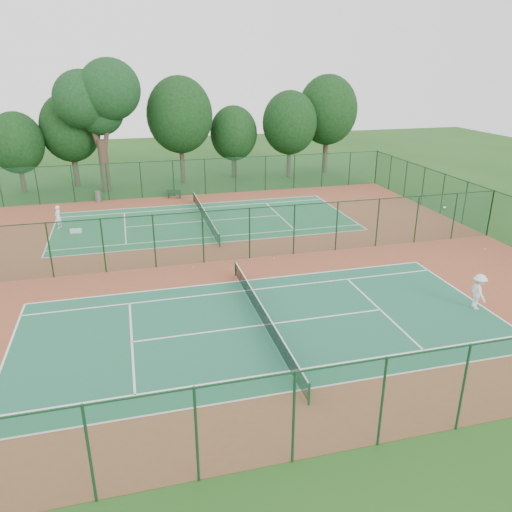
# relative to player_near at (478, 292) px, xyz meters

# --- Properties ---
(ground) EXTENTS (120.00, 120.00, 0.00)m
(ground) POSITION_rel_player_near_xyz_m (-11.38, 10.13, -0.99)
(ground) COLOR #204917
(ground) RESTS_ON ground
(red_pad) EXTENTS (40.00, 36.00, 0.01)m
(red_pad) POSITION_rel_player_near_xyz_m (-11.38, 10.13, -0.99)
(red_pad) COLOR brown
(red_pad) RESTS_ON ground
(court_near) EXTENTS (23.77, 10.97, 0.01)m
(court_near) POSITION_rel_player_near_xyz_m (-11.38, 1.13, -0.98)
(court_near) COLOR #1E5F44
(court_near) RESTS_ON red_pad
(court_far) EXTENTS (23.77, 10.97, 0.01)m
(court_far) POSITION_rel_player_near_xyz_m (-11.38, 19.13, -0.98)
(court_far) COLOR #20673F
(court_far) RESTS_ON red_pad
(fence_north) EXTENTS (40.00, 0.09, 3.50)m
(fence_north) POSITION_rel_player_near_xyz_m (-11.38, 28.13, 0.77)
(fence_north) COLOR #1A4F2F
(fence_north) RESTS_ON ground
(fence_south) EXTENTS (40.00, 0.09, 3.50)m
(fence_south) POSITION_rel_player_near_xyz_m (-11.38, -7.87, 0.77)
(fence_south) COLOR #194C29
(fence_south) RESTS_ON ground
(fence_east) EXTENTS (0.09, 36.00, 3.50)m
(fence_east) POSITION_rel_player_near_xyz_m (8.62, 10.13, 0.77)
(fence_east) COLOR #184929
(fence_east) RESTS_ON ground
(fence_divider) EXTENTS (40.00, 0.09, 3.50)m
(fence_divider) POSITION_rel_player_near_xyz_m (-11.38, 10.13, 0.77)
(fence_divider) COLOR #174629
(fence_divider) RESTS_ON ground
(tennis_net_near) EXTENTS (0.10, 12.90, 0.97)m
(tennis_net_near) POSITION_rel_player_near_xyz_m (-11.38, 1.13, -0.45)
(tennis_net_near) COLOR #13351D
(tennis_net_near) RESTS_ON ground
(tennis_net_far) EXTENTS (0.10, 12.90, 0.97)m
(tennis_net_far) POSITION_rel_player_near_xyz_m (-11.38, 19.13, -0.45)
(tennis_net_far) COLOR #13351E
(tennis_net_far) RESTS_ON ground
(player_near) EXTENTS (0.91, 1.35, 1.94)m
(player_near) POSITION_rel_player_near_xyz_m (0.00, 0.00, 0.00)
(player_near) COLOR white
(player_near) RESTS_ON court_near
(player_far) EXTENTS (0.66, 0.79, 1.83)m
(player_far) POSITION_rel_player_near_xyz_m (-22.77, 20.16, -0.05)
(player_far) COLOR white
(player_far) RESTS_ON court_far
(trash_bin) EXTENTS (0.76, 0.76, 1.03)m
(trash_bin) POSITION_rel_player_near_xyz_m (-20.04, 27.71, -0.47)
(trash_bin) COLOR slate
(trash_bin) RESTS_ON red_pad
(bench) EXTENTS (1.47, 0.86, 0.87)m
(bench) POSITION_rel_player_near_xyz_m (-13.05, 27.25, -0.53)
(bench) COLOR #11331C
(bench) RESTS_ON red_pad
(kit_bag) EXTENTS (0.87, 0.43, 0.31)m
(kit_bag) POSITION_rel_player_near_xyz_m (-21.44, 18.66, -0.82)
(kit_bag) COLOR white
(kit_bag) RESTS_ON red_pad
(stray_ball_a) EXTENTS (0.07, 0.07, 0.07)m
(stray_ball_a) POSITION_rel_player_near_xyz_m (-10.31, 9.50, -0.95)
(stray_ball_a) COLOR #B5D631
(stray_ball_a) RESTS_ON red_pad
(stray_ball_b) EXTENTS (0.08, 0.08, 0.08)m
(stray_ball_b) POSITION_rel_player_near_xyz_m (-8.31, 9.65, -0.94)
(stray_ball_b) COLOR #CCE234
(stray_ball_b) RESTS_ON red_pad
(stray_ball_c) EXTENTS (0.06, 0.06, 0.06)m
(stray_ball_c) POSITION_rel_player_near_xyz_m (-13.74, 9.46, -0.95)
(stray_ball_c) COLOR yellow
(stray_ball_c) RESTS_ON red_pad
(big_tree) EXTENTS (8.28, 6.06, 12.71)m
(big_tree) POSITION_rel_player_near_xyz_m (-19.26, 32.18, 8.01)
(big_tree) COLOR #3B2920
(big_tree) RESTS_ON ground
(evergreen_row) EXTENTS (39.00, 5.00, 12.00)m
(evergreen_row) POSITION_rel_player_near_xyz_m (-10.88, 34.38, -0.99)
(evergreen_row) COLOR black
(evergreen_row) RESTS_ON ground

